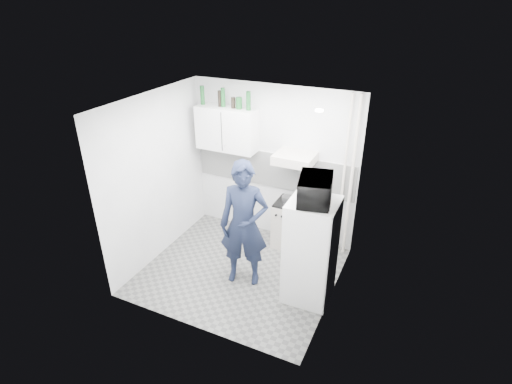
% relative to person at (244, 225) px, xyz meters
% --- Properties ---
extents(floor, '(2.80, 2.80, 0.00)m').
position_rel_person_xyz_m(floor, '(-0.14, 0.12, -0.94)').
color(floor, '#63635E').
rests_on(floor, ground).
extents(ceiling, '(2.80, 2.80, 0.00)m').
position_rel_person_xyz_m(ceiling, '(-0.14, 0.12, 1.66)').
color(ceiling, white).
rests_on(ceiling, wall_back).
extents(wall_back, '(2.80, 0.00, 2.80)m').
position_rel_person_xyz_m(wall_back, '(-0.14, 1.37, 0.36)').
color(wall_back, silver).
rests_on(wall_back, floor).
extents(wall_left, '(0.00, 2.60, 2.60)m').
position_rel_person_xyz_m(wall_left, '(-1.54, 0.12, 0.36)').
color(wall_left, silver).
rests_on(wall_left, floor).
extents(wall_right, '(0.00, 2.60, 2.60)m').
position_rel_person_xyz_m(wall_right, '(1.26, 0.12, 0.36)').
color(wall_right, silver).
rests_on(wall_right, floor).
extents(person, '(0.78, 0.62, 1.87)m').
position_rel_person_xyz_m(person, '(0.00, 0.00, 0.00)').
color(person, black).
rests_on(person, floor).
extents(stove, '(0.49, 0.49, 0.78)m').
position_rel_person_xyz_m(stove, '(0.28, 1.12, -0.55)').
color(stove, beige).
rests_on(stove, floor).
extents(fridge, '(0.63, 0.63, 1.50)m').
position_rel_person_xyz_m(fridge, '(0.96, 0.05, -0.19)').
color(fridge, white).
rests_on(fridge, floor).
extents(stove_top, '(0.47, 0.47, 0.03)m').
position_rel_person_xyz_m(stove_top, '(0.28, 1.12, -0.14)').
color(stove_top, black).
rests_on(stove_top, stove).
extents(saucepan, '(0.18, 0.18, 0.10)m').
position_rel_person_xyz_m(saucepan, '(0.22, 1.11, -0.08)').
color(saucepan, silver).
rests_on(saucepan, stove_top).
extents(microwave, '(0.67, 0.52, 0.33)m').
position_rel_person_xyz_m(microwave, '(0.96, 0.05, 0.72)').
color(microwave, black).
rests_on(microwave, fridge).
extents(bottle_a, '(0.07, 0.07, 0.30)m').
position_rel_person_xyz_m(bottle_a, '(-1.32, 1.20, 1.41)').
color(bottle_a, '#144C1E').
rests_on(bottle_a, upper_cabinet).
extents(bottle_c, '(0.06, 0.06, 0.25)m').
position_rel_person_xyz_m(bottle_c, '(-1.00, 1.20, 1.39)').
color(bottle_c, black).
rests_on(bottle_c, upper_cabinet).
extents(bottle_d, '(0.07, 0.07, 0.30)m').
position_rel_person_xyz_m(bottle_d, '(-0.94, 1.20, 1.41)').
color(bottle_d, '#144C1E').
rests_on(bottle_d, upper_cabinet).
extents(canister_a, '(0.07, 0.07, 0.17)m').
position_rel_person_xyz_m(canister_a, '(-0.76, 1.20, 1.35)').
color(canister_a, black).
rests_on(canister_a, upper_cabinet).
extents(canister_b, '(0.10, 0.10, 0.18)m').
position_rel_person_xyz_m(canister_b, '(-0.66, 1.20, 1.35)').
color(canister_b, '#144C1E').
rests_on(canister_b, upper_cabinet).
extents(bottle_e, '(0.07, 0.07, 0.29)m').
position_rel_person_xyz_m(bottle_e, '(-0.50, 1.20, 1.41)').
color(bottle_e, '#144C1E').
rests_on(bottle_e, upper_cabinet).
extents(upper_cabinet, '(1.00, 0.35, 0.70)m').
position_rel_person_xyz_m(upper_cabinet, '(-0.89, 1.20, 0.91)').
color(upper_cabinet, white).
rests_on(upper_cabinet, wall_back).
extents(range_hood, '(0.60, 0.50, 0.14)m').
position_rel_person_xyz_m(range_hood, '(0.31, 1.12, 0.63)').
color(range_hood, beige).
rests_on(range_hood, wall_back).
extents(backsplash, '(2.74, 0.03, 0.60)m').
position_rel_person_xyz_m(backsplash, '(-0.14, 1.36, 0.26)').
color(backsplash, white).
rests_on(backsplash, wall_back).
extents(pipe_a, '(0.05, 0.05, 2.60)m').
position_rel_person_xyz_m(pipe_a, '(1.16, 1.29, 0.36)').
color(pipe_a, beige).
rests_on(pipe_a, floor).
extents(pipe_b, '(0.04, 0.04, 2.60)m').
position_rel_person_xyz_m(pipe_b, '(1.04, 1.29, 0.36)').
color(pipe_b, beige).
rests_on(pipe_b, floor).
extents(ceiling_spot_fixture, '(0.10, 0.10, 0.02)m').
position_rel_person_xyz_m(ceiling_spot_fixture, '(0.86, 0.32, 1.63)').
color(ceiling_spot_fixture, white).
rests_on(ceiling_spot_fixture, ceiling).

